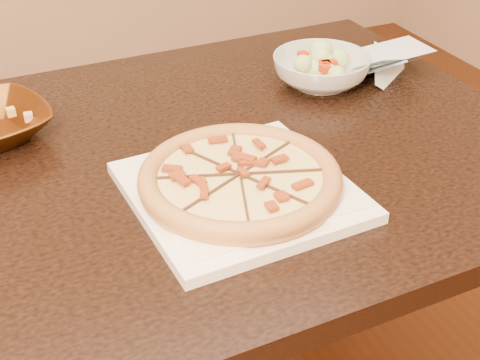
# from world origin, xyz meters

# --- Properties ---
(dining_table) EXTENTS (1.41, 0.93, 0.75)m
(dining_table) POSITION_xyz_m (-0.07, -0.13, 0.65)
(dining_table) COLOR black
(dining_table) RESTS_ON floor
(plate) EXTENTS (0.33, 0.33, 0.02)m
(plate) POSITION_xyz_m (0.03, -0.29, 0.76)
(plate) COLOR white
(plate) RESTS_ON dining_table
(pizza) EXTENTS (0.31, 0.31, 0.03)m
(pizza) POSITION_xyz_m (0.03, -0.29, 0.78)
(pizza) COLOR #B36D3A
(pizza) RESTS_ON plate
(salad_bowl) EXTENTS (0.20, 0.20, 0.06)m
(salad_bowl) POSITION_xyz_m (0.34, 0.02, 0.78)
(salad_bowl) COLOR silver
(salad_bowl) RESTS_ON dining_table
(salad) EXTENTS (0.08, 0.11, 0.04)m
(salad) POSITION_xyz_m (0.34, 0.02, 0.83)
(salad) COLOR #96CB63
(salad) RESTS_ON salad_bowl
(cling_film) EXTENTS (0.19, 0.16, 0.05)m
(cling_film) POSITION_xyz_m (0.49, 0.00, 0.78)
(cling_film) COLOR white
(cling_film) RESTS_ON dining_table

